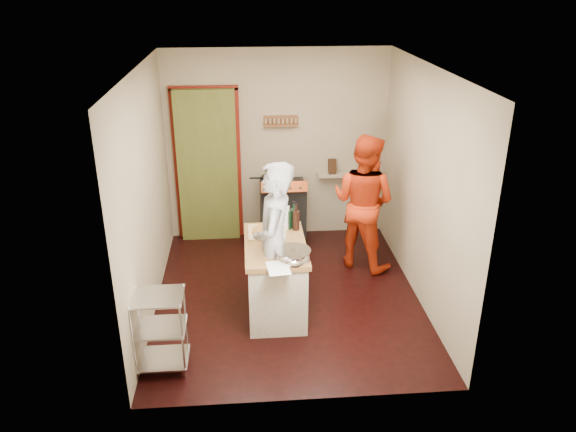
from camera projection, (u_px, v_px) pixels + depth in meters
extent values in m
plane|color=black|center=(288.00, 295.00, 6.55)|extent=(3.50, 3.50, 0.00)
cube|color=tan|center=(277.00, 146.00, 7.63)|extent=(3.00, 0.04, 2.60)
cube|color=#565B23|center=(208.00, 164.00, 7.71)|extent=(0.80, 0.40, 2.10)
cube|color=maroon|center=(177.00, 166.00, 7.61)|extent=(0.06, 0.06, 2.10)
cube|color=maroon|center=(239.00, 165.00, 7.67)|extent=(0.06, 0.06, 2.10)
cube|color=maroon|center=(203.00, 88.00, 7.23)|extent=(0.90, 0.06, 0.06)
cube|color=brown|center=(281.00, 125.00, 7.47)|extent=(0.46, 0.09, 0.03)
cube|color=brown|center=(281.00, 120.00, 7.48)|extent=(0.46, 0.02, 0.12)
cube|color=olive|center=(281.00, 121.00, 7.45)|extent=(0.42, 0.04, 0.07)
cube|color=tan|center=(346.00, 174.00, 7.77)|extent=(0.80, 0.18, 0.04)
cube|color=black|center=(332.00, 166.00, 7.71)|extent=(0.10, 0.14, 0.22)
cube|color=tan|center=(146.00, 195.00, 5.92)|extent=(0.04, 3.50, 2.60)
cube|color=tan|center=(424.00, 187.00, 6.14)|extent=(0.04, 3.50, 2.60)
cube|color=white|center=(287.00, 67.00, 5.51)|extent=(3.00, 3.50, 0.02)
cube|color=black|center=(283.00, 216.00, 7.70)|extent=(0.60, 0.55, 0.80)
cube|color=black|center=(283.00, 186.00, 7.53)|extent=(0.60, 0.55, 0.06)
cube|color=#8D3714|center=(284.00, 187.00, 7.24)|extent=(0.60, 0.15, 0.17)
cylinder|color=black|center=(271.00, 178.00, 7.61)|extent=(0.26, 0.26, 0.05)
cylinder|color=silver|center=(133.00, 345.00, 5.01)|extent=(0.02, 0.02, 0.80)
cylinder|color=silver|center=(183.00, 343.00, 5.05)|extent=(0.02, 0.02, 0.80)
cylinder|color=silver|center=(139.00, 322.00, 5.34)|extent=(0.02, 0.02, 0.80)
cylinder|color=silver|center=(186.00, 320.00, 5.38)|extent=(0.02, 0.02, 0.80)
cube|color=silver|center=(163.00, 358.00, 5.31)|extent=(0.48, 0.40, 0.02)
cube|color=silver|center=(160.00, 328.00, 5.18)|extent=(0.48, 0.40, 0.02)
cube|color=silver|center=(157.00, 297.00, 5.04)|extent=(0.48, 0.40, 0.02)
cube|color=beige|center=(276.00, 280.00, 6.11)|extent=(0.59, 1.04, 0.77)
cube|color=#A2763D|center=(275.00, 245.00, 5.95)|extent=(0.65, 1.10, 0.05)
cube|color=#DFBE88|center=(266.00, 232.00, 6.16)|extent=(0.40, 0.40, 0.02)
cylinder|color=#B9853A|center=(266.00, 230.00, 6.15)|extent=(0.32, 0.32, 0.02)
ellipsoid|color=silver|center=(293.00, 255.00, 5.57)|extent=(0.35, 0.35, 0.11)
cylinder|color=white|center=(284.00, 217.00, 6.23)|extent=(0.12, 0.12, 0.28)
cylinder|color=silver|center=(283.00, 232.00, 6.00)|extent=(0.06, 0.06, 0.17)
cube|color=white|center=(278.00, 268.00, 5.43)|extent=(0.24, 0.32, 0.00)
cylinder|color=black|center=(294.00, 214.00, 6.26)|extent=(0.08, 0.08, 0.31)
cylinder|color=black|center=(296.00, 217.00, 6.19)|extent=(0.08, 0.08, 0.31)
cylinder|color=black|center=(288.00, 216.00, 6.22)|extent=(0.08, 0.08, 0.31)
imported|color=#B1B2B6|center=(274.00, 245.00, 5.77)|extent=(0.52, 0.71, 1.78)
imported|color=red|center=(363.00, 202.00, 6.93)|extent=(1.06, 1.03, 1.72)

